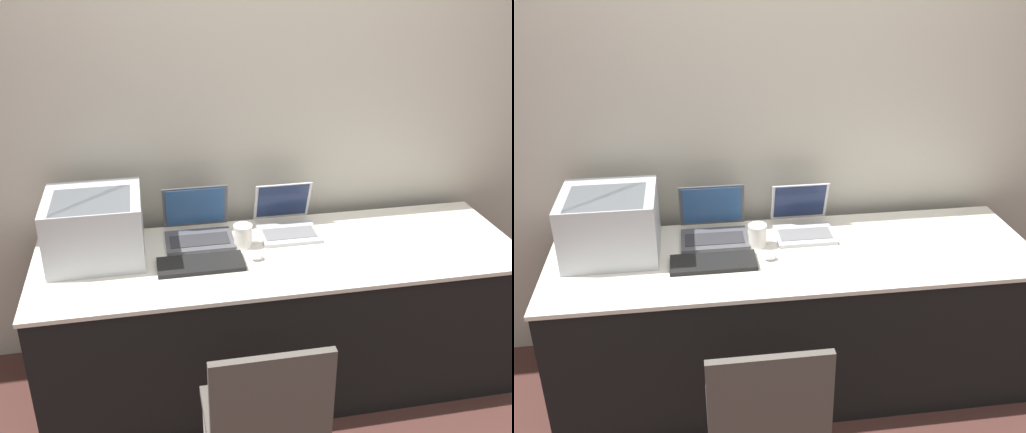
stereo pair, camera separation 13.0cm
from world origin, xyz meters
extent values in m
plane|color=#472823|center=(0.00, 0.00, 0.00)|extent=(14.00, 14.00, 0.00)
cube|color=#B7B2A3|center=(0.00, 0.83, 1.30)|extent=(8.00, 0.05, 2.60)
cube|color=black|center=(0.00, 0.36, 0.36)|extent=(2.29, 0.73, 0.72)
cube|color=silver|center=(0.00, 0.36, 0.73)|extent=(2.31, 0.75, 0.02)
cube|color=#B2B7BC|center=(-0.85, 0.49, 0.89)|extent=(0.43, 0.41, 0.30)
cube|color=#51565B|center=(-0.85, 0.45, 1.02)|extent=(0.35, 0.31, 0.05)
cube|color=#4C4C51|center=(-0.37, 0.53, 0.75)|extent=(0.33, 0.23, 0.02)
cube|color=#2D2D30|center=(-0.37, 0.52, 0.76)|extent=(0.29, 0.13, 0.00)
cube|color=#4C4C51|center=(-0.37, 0.68, 0.87)|extent=(0.33, 0.06, 0.23)
cube|color=#2D5184|center=(-0.37, 0.67, 0.87)|extent=(0.29, 0.05, 0.20)
cube|color=#B7B7BC|center=(0.08, 0.52, 0.75)|extent=(0.29, 0.23, 0.02)
cube|color=slate|center=(0.08, 0.51, 0.76)|extent=(0.26, 0.12, 0.00)
cube|color=#B7B7BC|center=(0.08, 0.67, 0.86)|extent=(0.29, 0.08, 0.22)
cube|color=#192342|center=(0.08, 0.67, 0.87)|extent=(0.26, 0.07, 0.19)
cube|color=black|center=(-0.39, 0.30, 0.75)|extent=(0.40, 0.17, 0.02)
cylinder|color=white|center=(-0.16, 0.46, 0.79)|extent=(0.09, 0.09, 0.10)
cylinder|color=white|center=(-0.16, 0.46, 0.85)|extent=(0.09, 0.09, 0.01)
ellipsoid|color=silver|center=(-0.12, 0.31, 0.76)|extent=(0.06, 0.05, 0.03)
cube|color=#4C4742|center=(-0.25, -0.41, 0.47)|extent=(0.42, 0.40, 0.04)
cube|color=#4C4742|center=(-0.25, -0.60, 0.70)|extent=(0.42, 0.03, 0.42)
cylinder|color=silver|center=(-0.06, -0.23, 0.23)|extent=(0.02, 0.02, 0.45)
camera|label=1|loc=(-0.59, -2.07, 2.13)|focal=42.00mm
camera|label=2|loc=(-0.46, -2.09, 2.13)|focal=42.00mm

